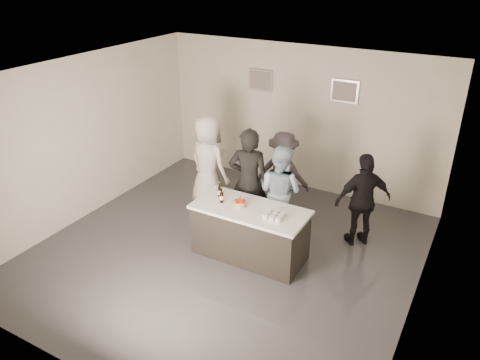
{
  "coord_description": "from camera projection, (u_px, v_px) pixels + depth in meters",
  "views": [
    {
      "loc": [
        3.43,
        -5.62,
        4.54
      ],
      "look_at": [
        0.0,
        0.5,
        1.15
      ],
      "focal_mm": 35.0,
      "sensor_mm": 36.0,
      "label": 1
    }
  ],
  "objects": [
    {
      "name": "person_guest_left",
      "position": [
        208.0,
        163.0,
        8.98
      ],
      "size": [
        1.04,
        0.82,
        1.87
      ],
      "primitive_type": "imported",
      "rotation": [
        0.0,
        0.0,
        2.86
      ],
      "color": "silver",
      "rests_on": "ground"
    },
    {
      "name": "candles",
      "position": [
        222.0,
        211.0,
        7.35
      ],
      "size": [
        0.24,
        0.08,
        0.01
      ],
      "primitive_type": "cube",
      "color": "pink",
      "rests_on": "bar_counter"
    },
    {
      "name": "wall_left",
      "position": [
        84.0,
        138.0,
        8.57
      ],
      "size": [
        0.04,
        6.0,
        3.0
      ],
      "primitive_type": "cube",
      "color": "beige",
      "rests_on": "ground"
    },
    {
      "name": "cake",
      "position": [
        240.0,
        204.0,
        7.49
      ],
      "size": [
        0.2,
        0.2,
        0.08
      ],
      "primitive_type": "cylinder",
      "color": "orange",
      "rests_on": "bar_counter"
    },
    {
      "name": "wall_front",
      "position": [
        77.0,
        276.0,
        4.89
      ],
      "size": [
        6.0,
        0.04,
        3.0
      ],
      "primitive_type": "cube",
      "color": "beige",
      "rests_on": "ground"
    },
    {
      "name": "person_guest_right",
      "position": [
        363.0,
        200.0,
        7.82
      ],
      "size": [
        1.01,
        0.94,
        1.66
      ],
      "primitive_type": "imported",
      "rotation": [
        0.0,
        0.0,
        3.84
      ],
      "color": "black",
      "rests_on": "ground"
    },
    {
      "name": "person_guest_back",
      "position": [
        283.0,
        173.0,
        8.88
      ],
      "size": [
        1.07,
        0.64,
        1.61
      ],
      "primitive_type": "imported",
      "rotation": [
        0.0,
        0.0,
        3.18
      ],
      "color": "#322D35",
      "rests_on": "ground"
    },
    {
      "name": "ceiling",
      "position": [
        223.0,
        76.0,
        6.6
      ],
      "size": [
        6.0,
        6.0,
        0.0
      ],
      "primitive_type": "plane",
      "rotation": [
        3.14,
        0.0,
        0.0
      ],
      "color": "white"
    },
    {
      "name": "person_main_black",
      "position": [
        249.0,
        181.0,
        8.15
      ],
      "size": [
        0.82,
        0.66,
        1.95
      ],
      "primitive_type": "imported",
      "rotation": [
        0.0,
        0.0,
        3.44
      ],
      "color": "black",
      "rests_on": "ground"
    },
    {
      "name": "floor",
      "position": [
        226.0,
        252.0,
        7.9
      ],
      "size": [
        6.0,
        6.0,
        0.0
      ],
      "primitive_type": "plane",
      "color": "#3D3D42",
      "rests_on": "ground"
    },
    {
      "name": "picture_left",
      "position": [
        260.0,
        80.0,
        9.68
      ],
      "size": [
        0.54,
        0.04,
        0.44
      ],
      "primitive_type": "cube",
      "color": "#B2B2B7",
      "rests_on": "wall_back"
    },
    {
      "name": "bar_counter",
      "position": [
        250.0,
        232.0,
        7.63
      ],
      "size": [
        1.86,
        0.86,
        0.9
      ],
      "primitive_type": "cube",
      "color": "white",
      "rests_on": "ground"
    },
    {
      "name": "tumbler_cluster",
      "position": [
        275.0,
        215.0,
        7.16
      ],
      "size": [
        0.3,
        0.3,
        0.08
      ],
      "primitive_type": "cube",
      "color": "orange",
      "rests_on": "bar_counter"
    },
    {
      "name": "wall_right",
      "position": [
        427.0,
        220.0,
        5.93
      ],
      "size": [
        0.04,
        6.0,
        3.0
      ],
      "primitive_type": "cube",
      "color": "beige",
      "rests_on": "ground"
    },
    {
      "name": "beer_bottle_a",
      "position": [
        220.0,
        190.0,
        7.74
      ],
      "size": [
        0.07,
        0.07,
        0.26
      ],
      "primitive_type": "cylinder",
      "color": "black",
      "rests_on": "bar_counter"
    },
    {
      "name": "person_main_blue",
      "position": [
        280.0,
        192.0,
        8.07
      ],
      "size": [
        0.93,
        0.78,
        1.7
      ],
      "primitive_type": "imported",
      "rotation": [
        0.0,
        0.0,
        2.96
      ],
      "color": "#A0BCD2",
      "rests_on": "ground"
    },
    {
      "name": "picture_right",
      "position": [
        345.0,
        91.0,
        8.88
      ],
      "size": [
        0.54,
        0.04,
        0.44
      ],
      "primitive_type": "cube",
      "color": "#B2B2B7",
      "rests_on": "wall_back"
    },
    {
      "name": "beer_bottle_b",
      "position": [
        222.0,
        195.0,
        7.57
      ],
      "size": [
        0.07,
        0.07,
        0.26
      ],
      "primitive_type": "cylinder",
      "color": "black",
      "rests_on": "bar_counter"
    },
    {
      "name": "wall_back",
      "position": [
        299.0,
        119.0,
        9.61
      ],
      "size": [
        6.0,
        0.04,
        3.0
      ],
      "primitive_type": "cube",
      "color": "beige",
      "rests_on": "ground"
    }
  ]
}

